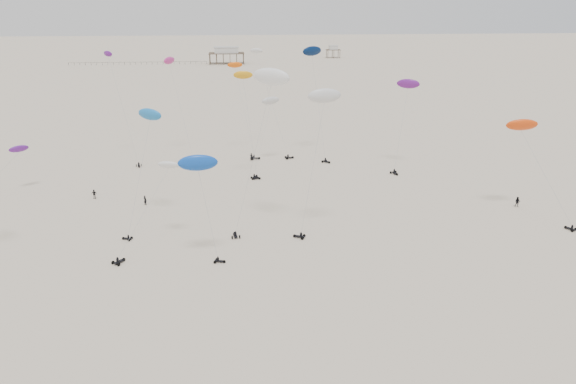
{
  "coord_description": "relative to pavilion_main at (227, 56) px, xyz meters",
  "views": [
    {
      "loc": [
        -8.56,
        4.74,
        35.52
      ],
      "look_at": [
        0.0,
        88.0,
        7.0
      ],
      "focal_mm": 35.0,
      "sensor_mm": 36.0,
      "label": 1
    }
  ],
  "objects": [
    {
      "name": "ground_plane",
      "position": [
        10.0,
        -150.0,
        -4.22
      ],
      "size": [
        900.0,
        900.0,
        0.0
      ],
      "primitive_type": "plane",
      "color": "beige"
    },
    {
      "name": "pavilion_main",
      "position": [
        0.0,
        0.0,
        0.0
      ],
      "size": [
        21.0,
        13.0,
        9.8
      ],
      "color": "brown",
      "rests_on": "ground"
    },
    {
      "name": "pavilion_small",
      "position": [
        70.0,
        30.0,
        -0.74
      ],
      "size": [
        9.0,
        7.0,
        8.0
      ],
      "color": "brown",
      "rests_on": "ground"
    },
    {
      "name": "pier_fence",
      "position": [
        -52.0,
        -0.0,
        -3.45
      ],
      "size": [
        80.2,
        0.2,
        1.5
      ],
      "color": "black",
      "rests_on": "ground"
    },
    {
      "name": "rig_0",
      "position": [
        -11.17,
        -265.64,
        2.96
      ],
      "size": [
        9.91,
        11.04,
        15.36
      ],
      "rotation": [
        0.0,
        0.0,
        5.63
      ],
      "color": "black",
      "rests_on": "ground"
    },
    {
      "name": "rig_1",
      "position": [
        -11.17,
        -210.95,
        11.51
      ],
      "size": [
        7.52,
        12.74,
        23.88
      ],
      "rotation": [
        0.0,
        0.0,
        1.42
      ],
      "color": "black",
      "rests_on": "ground"
    },
    {
      "name": "rig_2",
      "position": [
        -23.25,
        -214.53,
        9.17
      ],
      "size": [
        8.84,
        13.42,
        26.17
      ],
      "rotation": [
        0.0,
        0.0,
        3.34
      ],
      "color": "black",
      "rests_on": "ground"
    },
    {
      "name": "rig_3",
      "position": [
        21.15,
        -214.12,
        15.86
      ],
      "size": [
        6.34,
        12.32,
        25.95
      ],
      "rotation": [
        0.0,
        0.0,
        3.83
      ],
      "color": "black",
      "rests_on": "ground"
    },
    {
      "name": "rig_4",
      "position": [
        -42.32,
        -236.42,
        1.3
      ],
      "size": [
        9.77,
        9.03,
        11.22
      ],
      "rotation": [
        0.0,
        0.0,
        5.68
      ],
      "color": "black",
      "rests_on": "ground"
    },
    {
      "name": "rig_5",
      "position": [
        39.22,
        -227.02,
        10.3
      ],
      "size": [
        7.38,
        9.69,
        19.76
      ],
      "rotation": [
        0.0,
        0.0,
        3.39
      ],
      "color": "black",
      "rests_on": "ground"
    },
    {
      "name": "rig_6",
      "position": [
        4.52,
        -212.38,
        7.97
      ],
      "size": [
        6.98,
        9.71,
        22.26
      ],
      "rotation": [
        0.0,
        0.0,
        4.6
      ],
      "color": "black",
      "rests_on": "ground"
    },
    {
      "name": "rig_7",
      "position": [
        51.76,
        -256.29,
        9.35
      ],
      "size": [
        8.86,
        13.22,
        18.27
      ],
      "rotation": [
        0.0,
        0.0,
        0.52
      ],
      "color": "black",
      "rests_on": "ground"
    },
    {
      "name": "rig_8",
      "position": [
        -12.27,
        -253.32,
        11.56
      ],
      "size": [
        6.93,
        12.94,
        20.07
      ],
      "rotation": [
        0.0,
        0.0,
        1.28
      ],
      "color": "black",
      "rests_on": "ground"
    },
    {
      "name": "rig_9",
      "position": [
        11.61,
        -210.64,
        7.61
      ],
      "size": [
        9.5,
        15.45,
        27.24
      ],
      "rotation": [
        0.0,
        0.0,
        4.88
      ],
      "color": "black",
      "rests_on": "ground"
    },
    {
      "name": "rig_10",
      "position": [
        4.72,
        -231.69,
        11.38
      ],
      "size": [
        5.29,
        3.14,
        22.52
      ],
      "rotation": [
        0.0,
        0.0,
        2.06
      ],
      "color": "black",
      "rests_on": "ground"
    },
    {
      "name": "rig_11",
      "position": [
        14.89,
        -262.41,
        14.52
      ],
      "size": [
        7.68,
        4.35,
        23.33
      ],
      "rotation": [
        0.0,
        0.0,
        1.16
      ],
      "color": "black",
      "rests_on": "ground"
    },
    {
      "name": "rig_12",
      "position": [
        -3.07,
        -270.7,
        9.07
      ],
      "size": [
        6.12,
        3.05,
        15.92
      ],
      "rotation": [
        0.0,
        0.0,
        4.38
      ],
      "color": "black",
      "rests_on": "ground"
    },
    {
      "name": "rig_13",
      "position": [
        7.07,
        -259.75,
        17.94
      ],
      "size": [
        10.32,
        7.38,
        26.23
      ],
      "rotation": [
        0.0,
        0.0,
        0.16
      ],
      "color": "black",
      "rests_on": "ground"
    },
    {
      "name": "rig_14",
      "position": [
        9.67,
        -220.82,
        7.43
      ],
      "size": [
        7.87,
        16.2,
        18.9
      ],
      "rotation": [
        0.0,
        0.0,
        5.75
      ],
      "color": "black",
      "rests_on": "ground"
    },
    {
      "name": "spectator_0",
      "position": [
        -14.76,
        -246.15,
        -4.22
      ],
      "size": [
        0.93,
        0.89,
        2.12
      ],
      "primitive_type": "imported",
      "rotation": [
        0.0,
        0.0,
        2.47
      ],
      "color": "black",
      "rests_on": "ground"
    },
    {
      "name": "spectator_1",
      "position": [
        52.78,
        -254.18,
        -4.22
      ],
      "size": [
        1.24,
        1.2,
        2.24
      ],
      "primitive_type": "imported",
      "rotation": [
        0.0,
        0.0,
        5.56
      ],
      "color": "black",
      "rests_on": "ground"
    },
    {
      "name": "spectator_2",
      "position": [
        -24.86,
        -241.63,
        -4.22
      ],
      "size": [
        1.3,
        0.79,
        2.09
      ],
      "primitive_type": "imported",
      "rotation": [
        0.0,
        0.0,
        6.18
      ],
      "color": "black",
      "rests_on": "ground"
    },
    {
      "name": "spectator_3",
      "position": [
        5.88,
        -217.93,
        -4.22
      ],
      "size": [
        0.85,
        0.63,
        2.17
      ],
      "primitive_type": "imported",
      "rotation": [
        0.0,
        0.0,
        3.02
      ],
      "color": "black",
      "rests_on": "ground"
    }
  ]
}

